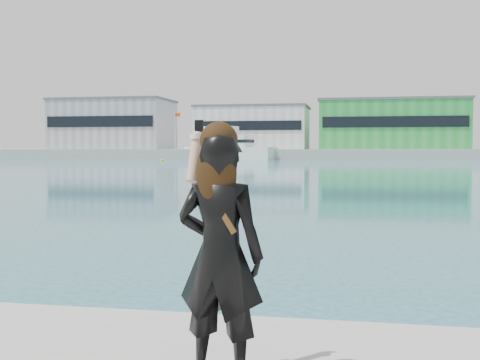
# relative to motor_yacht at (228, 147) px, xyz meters

# --- Properties ---
(far_quay) EXTENTS (320.00, 40.00, 2.00)m
(far_quay) POSITION_rel_motor_yacht_xyz_m (24.32, 17.97, -1.41)
(far_quay) COLOR #9E9E99
(far_quay) RESTS_ON ground
(warehouse_grey_left) EXTENTS (26.52, 16.36, 11.50)m
(warehouse_grey_left) POSITION_rel_motor_yacht_xyz_m (-30.68, 15.95, 5.35)
(warehouse_grey_left) COLOR gray
(warehouse_grey_left) RESTS_ON far_quay
(warehouse_white) EXTENTS (24.48, 15.35, 9.50)m
(warehouse_white) POSITION_rel_motor_yacht_xyz_m (2.32, 15.95, 4.35)
(warehouse_white) COLOR silver
(warehouse_white) RESTS_ON far_quay
(warehouse_green) EXTENTS (30.60, 16.36, 10.50)m
(warehouse_green) POSITION_rel_motor_yacht_xyz_m (32.32, 15.95, 4.85)
(warehouse_green) COLOR green
(warehouse_green) RESTS_ON far_quay
(flagpole_left) EXTENTS (1.28, 0.16, 8.00)m
(flagpole_left) POSITION_rel_motor_yacht_xyz_m (-13.59, 8.97, 4.13)
(flagpole_left) COLOR silver
(flagpole_left) RESTS_ON far_quay
(flagpole_right) EXTENTS (1.28, 0.16, 8.00)m
(flagpole_right) POSITION_rel_motor_yacht_xyz_m (46.41, 8.97, 4.13)
(flagpole_right) COLOR silver
(flagpole_right) RESTS_ON far_quay
(motor_yacht) EXTENTS (19.06, 9.91, 8.57)m
(motor_yacht) POSITION_rel_motor_yacht_xyz_m (0.00, 0.00, 0.00)
(motor_yacht) COLOR white
(motor_yacht) RESTS_ON ground
(buoy_far) EXTENTS (0.50, 0.50, 0.50)m
(buoy_far) POSITION_rel_motor_yacht_xyz_m (-7.64, -18.16, -2.41)
(buoy_far) COLOR yellow
(buoy_far) RESTS_ON ground
(woman) EXTENTS (0.64, 0.46, 1.73)m
(woman) POSITION_rel_motor_yacht_xyz_m (23.86, -112.51, -0.74)
(woman) COLOR black
(woman) RESTS_ON near_quay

